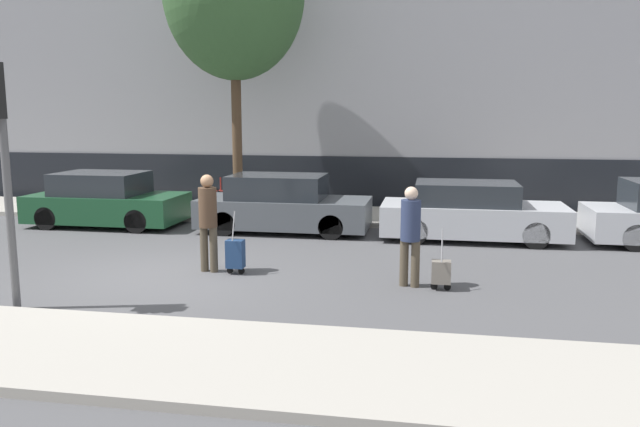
% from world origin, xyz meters
% --- Properties ---
extents(ground_plane, '(80.00, 80.00, 0.00)m').
position_xyz_m(ground_plane, '(0.00, 0.00, 0.00)').
color(ground_plane, '#4C4C4F').
extents(sidewalk_near, '(28.00, 2.50, 0.12)m').
position_xyz_m(sidewalk_near, '(0.00, -3.75, 0.06)').
color(sidewalk_near, '#A39E93').
rests_on(sidewalk_near, ground_plane).
extents(sidewalk_far, '(28.00, 3.00, 0.12)m').
position_xyz_m(sidewalk_far, '(0.00, 7.00, 0.06)').
color(sidewalk_far, '#A39E93').
rests_on(sidewalk_far, ground_plane).
extents(building_facade, '(28.00, 3.39, 10.33)m').
position_xyz_m(building_facade, '(0.00, 10.87, 5.15)').
color(building_facade, gray).
rests_on(building_facade, ground_plane).
extents(parked_car_0, '(3.99, 1.89, 1.42)m').
position_xyz_m(parked_car_0, '(-3.70, 4.60, 0.66)').
color(parked_car_0, '#194728').
rests_on(parked_car_0, ground_plane).
extents(parked_car_1, '(4.26, 1.80, 1.43)m').
position_xyz_m(parked_car_1, '(1.11, 4.63, 0.67)').
color(parked_car_1, '#4C5156').
rests_on(parked_car_1, ground_plane).
extents(parked_car_2, '(4.26, 1.83, 1.36)m').
position_xyz_m(parked_car_2, '(5.72, 4.45, 0.64)').
color(parked_car_2, '#B7BABF').
rests_on(parked_car_2, ground_plane).
extents(pedestrian_left, '(0.35, 0.34, 1.84)m').
position_xyz_m(pedestrian_left, '(0.70, 0.44, 1.05)').
color(pedestrian_left, '#4C4233').
rests_on(pedestrian_left, ground_plane).
extents(trolley_left, '(0.34, 0.29, 1.18)m').
position_xyz_m(trolley_left, '(1.24, 0.36, 0.38)').
color(trolley_left, navy).
rests_on(trolley_left, ground_plane).
extents(pedestrian_right, '(0.34, 0.34, 1.74)m').
position_xyz_m(pedestrian_right, '(4.46, 0.09, 0.99)').
color(pedestrian_right, '#4C4233').
rests_on(pedestrian_right, ground_plane).
extents(trolley_right, '(0.34, 0.29, 1.04)m').
position_xyz_m(trolley_right, '(5.00, -0.04, 0.31)').
color(trolley_right, slate).
rests_on(trolley_right, ground_plane).
extents(parked_bicycle, '(1.77, 0.06, 0.96)m').
position_xyz_m(parked_bicycle, '(-1.20, 7.10, 0.49)').
color(parked_bicycle, black).
rests_on(parked_bicycle, sidewalk_far).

